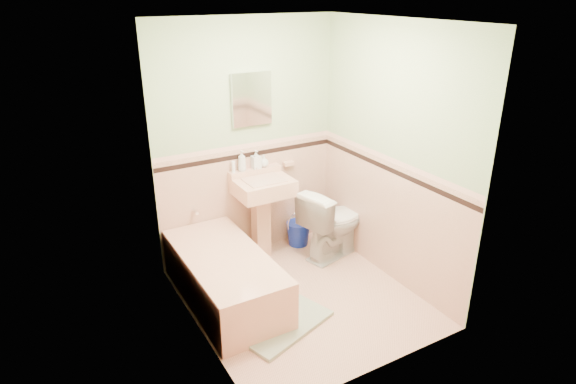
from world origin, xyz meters
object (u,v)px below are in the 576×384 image
medicine_cabinet (252,99)px  soap_bottle_right (264,161)px  toilet (333,222)px  shoe (279,327)px  soap_bottle_left (242,161)px  soap_bottle_mid (256,159)px  bathtub (225,279)px  bucket (298,233)px  sink (264,219)px

medicine_cabinet → soap_bottle_right: medicine_cabinet is taller
toilet → shoe: bearing=113.2°
soap_bottle_left → soap_bottle_mid: soap_bottle_left is taller
soap_bottle_left → shoe: bearing=-103.7°
medicine_cabinet → soap_bottle_left: 0.63m
bathtub → toilet: 1.39m
bucket → soap_bottle_left: bearing=169.7°
bucket → soap_bottle_mid: bearing=166.2°
soap_bottle_right → toilet: size_ratio=0.17×
bathtub → sink: (0.68, 0.53, 0.23)m
sink → soap_bottle_right: (0.11, 0.18, 0.58)m
soap_bottle_left → bucket: bearing=-10.3°
bucket → bathtub: bearing=-152.6°
sink → soap_bottle_left: soap_bottle_left is taller
soap_bottle_left → shoe: (-0.34, -1.39, -1.02)m
soap_bottle_right → sink: bearing=-120.6°
soap_bottle_left → shoe: soap_bottle_left is taller
soap_bottle_mid → bucket: (0.46, -0.11, -0.94)m
toilet → bucket: bearing=14.0°
soap_bottle_left → toilet: soap_bottle_left is taller
sink → bucket: sink is taller
medicine_cabinet → soap_bottle_left: bearing=-168.3°
sink → toilet: bearing=-25.1°
bucket → shoe: bearing=-126.8°
medicine_cabinet → soap_bottle_mid: 0.63m
toilet → bucket: toilet is taller
bucket → toilet: bearing=-61.7°
bathtub → soap_bottle_mid: 1.31m
soap_bottle_left → soap_bottle_mid: bearing=0.0°
medicine_cabinet → soap_bottle_left: (-0.14, -0.03, -0.62)m
sink → bucket: bearing=8.1°
shoe → bucket: bearing=54.3°
soap_bottle_left → soap_bottle_mid: (0.16, 0.00, -0.01)m
soap_bottle_left → soap_bottle_right: soap_bottle_left is taller
soap_bottle_right → soap_bottle_left: bearing=180.0°
medicine_cabinet → sink: bearing=-90.0°
sink → toilet: sink is taller
shoe → medicine_cabinet: bearing=72.3°
bathtub → shoe: bearing=-74.0°
medicine_cabinet → shoe: 2.22m
shoe → bathtub: bearing=107.1°
sink → toilet: size_ratio=1.16×
bathtub → toilet: toilet is taller
soap_bottle_mid → bucket: bearing=-13.8°
bathtub → soap_bottle_left: size_ratio=6.88×
soap_bottle_left → medicine_cabinet: bearing=11.7°
soap_bottle_right → shoe: (-0.59, -1.39, -0.98)m
medicine_cabinet → bucket: size_ratio=1.97×
soap_bottle_left → soap_bottle_right: 0.26m
soap_bottle_mid → toilet: (0.67, -0.50, -0.68)m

